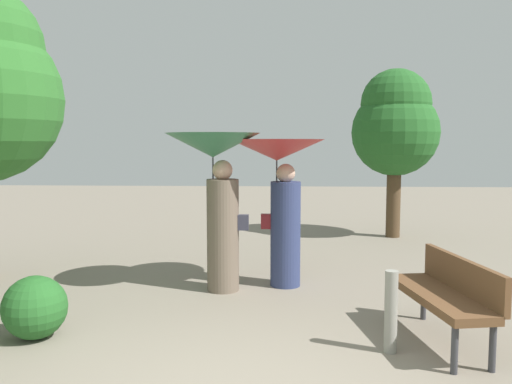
# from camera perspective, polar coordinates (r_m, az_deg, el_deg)

# --- Properties ---
(person_left) EXTENTS (1.23, 1.23, 2.07)m
(person_left) POSITION_cam_1_polar(r_m,az_deg,el_deg) (6.79, -4.33, 1.63)
(person_left) COLOR #6B5B4C
(person_left) RESTS_ON ground
(person_right) EXTENTS (1.28, 1.28, 1.99)m
(person_right) POSITION_cam_1_polar(r_m,az_deg,el_deg) (7.01, 2.62, 1.50)
(person_right) COLOR navy
(person_right) RESTS_ON ground
(park_bench) EXTENTS (0.73, 1.56, 0.83)m
(park_bench) POSITION_cam_1_polar(r_m,az_deg,el_deg) (5.45, 20.07, -10.15)
(park_bench) COLOR #38383D
(park_bench) RESTS_ON ground
(tree_near_right) EXTENTS (1.77, 1.77, 3.44)m
(tree_near_right) POSITION_cam_1_polar(r_m,az_deg,el_deg) (11.07, 14.98, 7.19)
(tree_near_right) COLOR #4C3823
(tree_near_right) RESTS_ON ground
(bush_path_right) EXTENTS (0.63, 0.63, 0.63)m
(bush_path_right) POSITION_cam_1_polar(r_m,az_deg,el_deg) (5.73, -23.02, -11.53)
(bush_path_right) COLOR #235B23
(bush_path_right) RESTS_ON ground
(path_marker_post) EXTENTS (0.12, 0.12, 0.77)m
(path_marker_post) POSITION_cam_1_polar(r_m,az_deg,el_deg) (5.09, 14.53, -12.55)
(path_marker_post) COLOR gray
(path_marker_post) RESTS_ON ground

